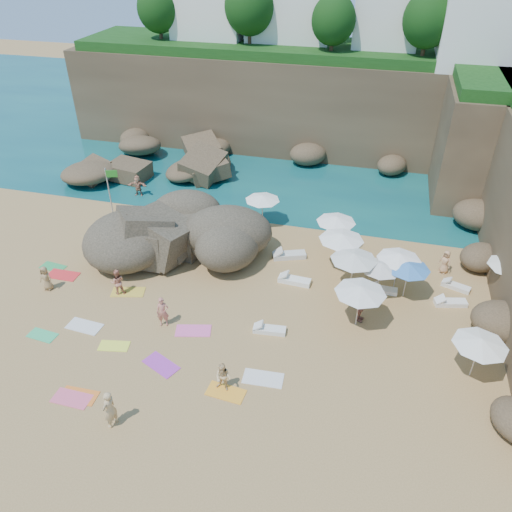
% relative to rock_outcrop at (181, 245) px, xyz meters
% --- Properties ---
extents(ground, '(120.00, 120.00, 0.00)m').
position_rel_rock_outcrop_xyz_m(ground, '(3.75, -5.85, 0.00)').
color(ground, tan).
rests_on(ground, ground).
extents(seawater, '(120.00, 120.00, 0.00)m').
position_rel_rock_outcrop_xyz_m(seawater, '(3.75, 24.15, 0.00)').
color(seawater, '#0C4751').
rests_on(seawater, ground).
extents(cliff_back, '(44.00, 8.00, 8.00)m').
position_rel_rock_outcrop_xyz_m(cliff_back, '(5.75, 19.15, 4.00)').
color(cliff_back, brown).
rests_on(cliff_back, ground).
extents(cliff_corner, '(10.00, 12.00, 8.00)m').
position_rel_rock_outcrop_xyz_m(cliff_corner, '(20.75, 14.15, 4.00)').
color(cliff_corner, brown).
rests_on(cliff_corner, ground).
extents(rock_promontory, '(12.00, 7.00, 2.00)m').
position_rel_rock_outcrop_xyz_m(rock_promontory, '(-7.25, 10.15, 0.00)').
color(rock_promontory, brown).
rests_on(rock_promontory, ground).
extents(clifftop_buildings, '(28.48, 9.48, 7.00)m').
position_rel_rock_outcrop_xyz_m(clifftop_buildings, '(6.71, 19.95, 11.24)').
color(clifftop_buildings, white).
rests_on(clifftop_buildings, cliff_back).
extents(clifftop_trees, '(35.60, 23.82, 4.40)m').
position_rel_rock_outcrop_xyz_m(clifftop_trees, '(8.53, 13.67, 11.26)').
color(clifftop_trees, '#11380F').
rests_on(clifftop_trees, ground).
extents(marina_masts, '(3.10, 0.10, 6.00)m').
position_rel_rock_outcrop_xyz_m(marina_masts, '(-12.75, 24.15, 3.00)').
color(marina_masts, white).
rests_on(marina_masts, ground).
extents(rock_outcrop, '(9.56, 8.45, 3.17)m').
position_rel_rock_outcrop_xyz_m(rock_outcrop, '(0.00, 0.00, 0.00)').
color(rock_outcrop, brown).
rests_on(rock_outcrop, ground).
extents(flag_pole, '(0.81, 0.28, 4.22)m').
position_rel_rock_outcrop_xyz_m(flag_pole, '(-5.25, 1.30, 2.69)').
color(flag_pole, silver).
rests_on(flag_pole, ground).
extents(parasol_0, '(2.64, 2.64, 2.50)m').
position_rel_rock_outcrop_xyz_m(parasol_0, '(10.15, -0.10, 2.29)').
color(parasol_0, silver).
rests_on(parasol_0, ground).
extents(parasol_1, '(2.36, 2.36, 2.23)m').
position_rel_rock_outcrop_xyz_m(parasol_1, '(4.44, 3.93, 2.05)').
color(parasol_1, silver).
rests_on(parasol_1, ground).
extents(parasol_2, '(2.46, 2.46, 2.32)m').
position_rel_rock_outcrop_xyz_m(parasol_2, '(13.45, -1.10, 2.13)').
color(parasol_2, silver).
rests_on(parasol_2, ground).
extents(parasol_3, '(2.47, 2.47, 2.33)m').
position_rel_rock_outcrop_xyz_m(parasol_3, '(9.59, 2.10, 2.14)').
color(parasol_3, silver).
rests_on(parasol_3, ground).
extents(parasol_5, '(2.62, 2.62, 2.48)m').
position_rel_rock_outcrop_xyz_m(parasol_5, '(11.64, -4.81, 2.27)').
color(parasol_5, silver).
rests_on(parasol_5, ground).
extents(parasol_6, '(1.96, 1.96, 1.86)m').
position_rel_rock_outcrop_xyz_m(parasol_6, '(11.68, -4.49, 1.70)').
color(parasol_6, silver).
rests_on(parasol_6, ground).
extents(parasol_7, '(2.59, 2.59, 2.45)m').
position_rel_rock_outcrop_xyz_m(parasol_7, '(11.05, -1.93, 2.25)').
color(parasol_7, silver).
rests_on(parasol_7, ground).
extents(parasol_8, '(2.43, 2.43, 2.30)m').
position_rel_rock_outcrop_xyz_m(parasol_8, '(19.33, -0.24, 2.11)').
color(parasol_8, silver).
rests_on(parasol_8, ground).
extents(parasol_9, '(2.23, 2.23, 2.11)m').
position_rel_rock_outcrop_xyz_m(parasol_9, '(12.53, -1.98, 1.93)').
color(parasol_9, silver).
rests_on(parasol_9, ground).
extents(parasol_10, '(2.34, 2.34, 2.22)m').
position_rel_rock_outcrop_xyz_m(parasol_10, '(13.99, -1.78, 2.03)').
color(parasol_10, silver).
rests_on(parasol_10, ground).
extents(parasol_11, '(2.43, 2.43, 2.30)m').
position_rel_rock_outcrop_xyz_m(parasol_11, '(17.07, -7.04, 2.11)').
color(parasol_11, silver).
rests_on(parasol_11, ground).
extents(lounger_0, '(2.14, 1.36, 0.32)m').
position_rel_rock_outcrop_xyz_m(lounger_0, '(7.06, 0.37, 0.16)').
color(lounger_0, silver).
rests_on(lounger_0, ground).
extents(lounger_1, '(1.59, 0.56, 0.25)m').
position_rel_rock_outcrop_xyz_m(lounger_1, '(12.88, -1.67, 0.12)').
color(lounger_1, white).
rests_on(lounger_1, ground).
extents(lounger_2, '(1.81, 0.96, 0.27)m').
position_rel_rock_outcrop_xyz_m(lounger_2, '(16.51, -1.92, 0.13)').
color(lounger_2, white).
rests_on(lounger_2, ground).
extents(lounger_3, '(1.91, 0.74, 0.29)m').
position_rel_rock_outcrop_xyz_m(lounger_3, '(7.86, -2.10, 0.15)').
color(lounger_3, white).
rests_on(lounger_3, ground).
extents(lounger_4, '(1.65, 1.02, 0.24)m').
position_rel_rock_outcrop_xyz_m(lounger_4, '(16.90, -0.30, 0.12)').
color(lounger_4, silver).
rests_on(lounger_4, ground).
extents(lounger_5, '(1.71, 0.71, 0.26)m').
position_rel_rock_outcrop_xyz_m(lounger_5, '(7.41, -6.51, 0.13)').
color(lounger_5, white).
rests_on(lounger_5, ground).
extents(towel_1, '(1.72, 0.88, 0.03)m').
position_rel_rock_outcrop_xyz_m(towel_1, '(-0.05, -12.89, 0.02)').
color(towel_1, '#EC5B7C').
rests_on(towel_1, ground).
extents(towel_2, '(1.70, 0.89, 0.03)m').
position_rel_rock_outcrop_xyz_m(towel_2, '(0.17, -12.67, 0.01)').
color(towel_2, orange).
rests_on(towel_2, ground).
extents(towel_3, '(1.55, 0.88, 0.03)m').
position_rel_rock_outcrop_xyz_m(towel_3, '(-3.70, -9.68, 0.01)').
color(towel_3, '#36BD73').
rests_on(towel_3, ground).
extents(towel_4, '(1.60, 1.01, 0.03)m').
position_rel_rock_outcrop_xyz_m(towel_4, '(0.19, -9.45, 0.01)').
color(towel_4, '#F1FF43').
rests_on(towel_4, ground).
extents(towel_5, '(1.89, 1.05, 0.03)m').
position_rel_rock_outcrop_xyz_m(towel_5, '(-1.98, -8.54, 0.02)').
color(towel_5, silver).
rests_on(towel_5, ground).
extents(towel_6, '(1.98, 1.55, 0.03)m').
position_rel_rock_outcrop_xyz_m(towel_6, '(2.96, -10.03, 0.02)').
color(towel_6, '#B137B5').
rests_on(towel_6, ground).
extents(towel_7, '(1.84, 0.93, 0.03)m').
position_rel_rock_outcrop_xyz_m(towel_7, '(-5.57, -4.84, 0.02)').
color(towel_7, red).
rests_on(towel_7, ground).
extents(towel_9, '(1.97, 1.31, 0.03)m').
position_rel_rock_outcrop_xyz_m(towel_9, '(3.61, -7.44, 0.02)').
color(towel_9, pink).
rests_on(towel_9, ground).
extents(towel_10, '(1.80, 1.01, 0.03)m').
position_rel_rock_outcrop_xyz_m(towel_10, '(6.43, -10.86, 0.02)').
color(towel_10, '#FFA428').
rests_on(towel_10, ground).
extents(towel_11, '(1.61, 0.92, 0.03)m').
position_rel_rock_outcrop_xyz_m(towel_11, '(-6.62, -4.25, 0.01)').
color(towel_11, green).
rests_on(towel_11, ground).
extents(towel_12, '(2.01, 1.34, 0.03)m').
position_rel_rock_outcrop_xyz_m(towel_12, '(-1.09, -5.35, 0.02)').
color(towel_12, gold).
rests_on(towel_12, ground).
extents(towel_13, '(1.91, 1.04, 0.03)m').
position_rel_rock_outcrop_xyz_m(towel_13, '(7.85, -9.64, 0.02)').
color(towel_13, silver).
rests_on(towel_13, ground).
extents(person_stand_1, '(0.96, 0.88, 1.60)m').
position_rel_rock_outcrop_xyz_m(person_stand_1, '(-1.52, -5.55, 0.80)').
color(person_stand_1, tan).
rests_on(person_stand_1, ground).
extents(person_stand_2, '(1.03, 0.51, 1.54)m').
position_rel_rock_outcrop_xyz_m(person_stand_2, '(1.21, 0.37, 0.77)').
color(person_stand_2, tan).
rests_on(person_stand_2, ground).
extents(person_stand_3, '(0.60, 1.07, 1.72)m').
position_rel_rock_outcrop_xyz_m(person_stand_3, '(11.78, -4.46, 0.86)').
color(person_stand_3, '#9F614F').
rests_on(person_stand_3, ground).
extents(person_stand_4, '(0.83, 0.73, 1.50)m').
position_rel_rock_outcrop_xyz_m(person_stand_4, '(16.26, 1.14, 0.75)').
color(person_stand_4, tan).
rests_on(person_stand_4, ground).
extents(person_stand_5, '(1.54, 0.59, 1.62)m').
position_rel_rock_outcrop_xyz_m(person_stand_5, '(-5.72, 5.78, 0.81)').
color(person_stand_5, tan).
rests_on(person_stand_5, ground).
extents(person_stand_6, '(0.59, 0.78, 1.92)m').
position_rel_rock_outcrop_xyz_m(person_stand_6, '(2.36, -13.65, 0.96)').
color(person_stand_6, tan).
rests_on(person_stand_6, ground).
extents(person_lie_2, '(0.73, 1.49, 0.40)m').
position_rel_rock_outcrop_xyz_m(person_lie_2, '(-5.60, -6.22, 0.20)').
color(person_lie_2, '#99774C').
rests_on(person_lie_2, ground).
extents(person_lie_4, '(1.16, 1.82, 0.41)m').
position_rel_rock_outcrop_xyz_m(person_lie_4, '(1.99, -7.38, 0.20)').
color(person_lie_4, '#B86E5C').
rests_on(person_lie_4, ground).
extents(person_lie_5, '(0.93, 1.59, 0.57)m').
position_rel_rock_outcrop_xyz_m(person_lie_5, '(6.28, -10.70, 0.28)').
color(person_lie_5, '#E1BB80').
rests_on(person_lie_5, ground).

